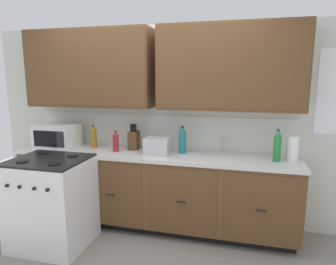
{
  "coord_description": "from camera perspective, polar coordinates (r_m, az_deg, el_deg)",
  "views": [
    {
      "loc": [
        0.99,
        -2.87,
        1.76
      ],
      "look_at": [
        0.19,
        0.27,
        1.16
      ],
      "focal_mm": 31.64,
      "sensor_mm": 36.0,
      "label": 1
    }
  ],
  "objects": [
    {
      "name": "ground_plane",
      "position": [
        3.5,
        -4.34,
        -19.65
      ],
      "size": [
        8.04,
        8.04,
        0.0
      ],
      "primitive_type": "plane",
      "color": "gray"
    },
    {
      "name": "wall_unit",
      "position": [
        3.51,
        -2.05,
        8.31
      ],
      "size": [
        4.42,
        0.4,
        2.37
      ],
      "color": "silver",
      "rests_on": "ground_plane"
    },
    {
      "name": "counter_run",
      "position": [
        3.56,
        -2.85,
        -10.81
      ],
      "size": [
        3.25,
        0.64,
        0.91
      ],
      "color": "black",
      "rests_on": "ground_plane"
    },
    {
      "name": "stove_range",
      "position": [
        3.43,
        -21.48,
        -12.34
      ],
      "size": [
        0.76,
        0.68,
        0.95
      ],
      "color": "white",
      "rests_on": "ground_plane"
    },
    {
      "name": "microwave",
      "position": [
        3.91,
        -20.55,
        -0.64
      ],
      "size": [
        0.48,
        0.37,
        0.28
      ],
      "color": "white",
      "rests_on": "counter_run"
    },
    {
      "name": "toaster",
      "position": [
        3.32,
        -2.11,
        -2.63
      ],
      "size": [
        0.28,
        0.18,
        0.19
      ],
      "color": "#B7B7BC",
      "rests_on": "counter_run"
    },
    {
      "name": "knife_block",
      "position": [
        3.58,
        -6.59,
        -1.42
      ],
      "size": [
        0.11,
        0.14,
        0.31
      ],
      "color": "#52361E",
      "rests_on": "counter_run"
    },
    {
      "name": "sink_faucet",
      "position": [
        3.46,
        10.55,
        -2.18
      ],
      "size": [
        0.02,
        0.02,
        0.2
      ],
      "primitive_type": "cylinder",
      "color": "#B2B5BA",
      "rests_on": "counter_run"
    },
    {
      "name": "paper_towel_roll",
      "position": [
        3.32,
        22.83,
        -2.86
      ],
      "size": [
        0.12,
        0.12,
        0.26
      ],
      "primitive_type": "cylinder",
      "color": "white",
      "rests_on": "counter_run"
    },
    {
      "name": "bottle_red",
      "position": [
        3.5,
        -10.05,
        -1.7
      ],
      "size": [
        0.07,
        0.07,
        0.24
      ],
      "color": "maroon",
      "rests_on": "counter_run"
    },
    {
      "name": "bottle_amber",
      "position": [
        3.74,
        -14.13,
        -0.81
      ],
      "size": [
        0.07,
        0.07,
        0.28
      ],
      "color": "#9E6619",
      "rests_on": "counter_run"
    },
    {
      "name": "bottle_teal",
      "position": [
        3.38,
        2.76,
        -1.45
      ],
      "size": [
        0.08,
        0.08,
        0.31
      ],
      "color": "#1E707A",
      "rests_on": "counter_run"
    },
    {
      "name": "bottle_green",
      "position": [
        3.22,
        20.31,
        -2.44
      ],
      "size": [
        0.08,
        0.08,
        0.34
      ],
      "color": "#237A38",
      "rests_on": "counter_run"
    }
  ]
}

